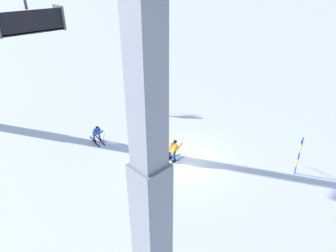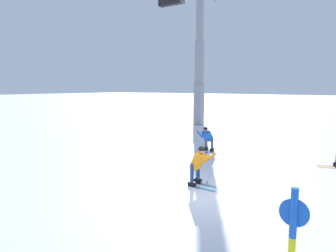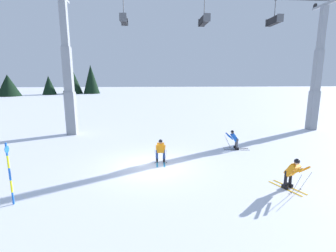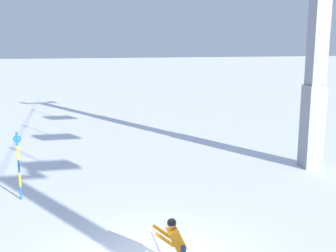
# 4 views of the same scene
# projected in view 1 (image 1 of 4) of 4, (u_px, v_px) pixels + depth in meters

# --- Properties ---
(ground_plane) EXTENTS (260.00, 260.00, 0.00)m
(ground_plane) POSITION_uv_depth(u_px,v_px,m) (185.00, 160.00, 18.71)
(ground_plane) COLOR white
(skier_carving_main) EXTENTS (0.72, 1.81, 1.53)m
(skier_carving_main) POSITION_uv_depth(u_px,v_px,m) (174.00, 149.00, 18.39)
(skier_carving_main) COLOR #198CCC
(skier_carving_main) RESTS_ON ground_plane
(lift_tower_near) EXTENTS (0.81, 3.01, 11.60)m
(lift_tower_near) POSITION_uv_depth(u_px,v_px,m) (153.00, 252.00, 6.98)
(lift_tower_near) COLOR gray
(lift_tower_near) RESTS_ON ground_plane
(chairlift_seat_nearest) EXTENTS (0.61, 1.74, 2.28)m
(chairlift_seat_nearest) POSITION_uv_depth(u_px,v_px,m) (30.00, 20.00, 7.73)
(chairlift_seat_nearest) COLOR black
(trail_marker_pole) EXTENTS (0.07, 0.28, 2.47)m
(trail_marker_pole) POSITION_uv_depth(u_px,v_px,m) (299.00, 155.00, 16.92)
(trail_marker_pole) COLOR blue
(trail_marker_pole) RESTS_ON ground_plane
(skier_distant_uphill) EXTENTS (1.78, 0.84, 1.45)m
(skier_distant_uphill) POSITION_uv_depth(u_px,v_px,m) (97.00, 133.00, 20.34)
(skier_distant_uphill) COLOR black
(skier_distant_uphill) RESTS_ON ground_plane
(skier_distant_downhill) EXTENTS (1.14, 1.76, 1.61)m
(skier_distant_downhill) POSITION_uv_depth(u_px,v_px,m) (161.00, 105.00, 24.30)
(skier_distant_downhill) COLOR yellow
(skier_distant_downhill) RESTS_ON ground_plane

